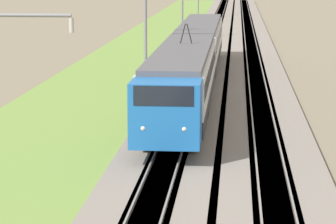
{
  "coord_description": "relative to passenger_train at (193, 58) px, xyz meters",
  "views": [
    {
      "loc": [
        -8.06,
        -2.74,
        8.07
      ],
      "look_at": [
        23.54,
        0.0,
        2.16
      ],
      "focal_mm": 85.0,
      "sensor_mm": 36.0,
      "label": 1
    }
  ],
  "objects": [
    {
      "name": "track_main",
      "position": [
        8.49,
        0.0,
        -2.13
      ],
      "size": [
        240.0,
        1.57,
        0.45
      ],
      "color": "#4C4238",
      "rests_on": "ground"
    },
    {
      "name": "grass_verge",
      "position": [
        8.49,
        5.37,
        -2.23
      ],
      "size": [
        240.0,
        10.11,
        0.12
      ],
      "color": "olive",
      "rests_on": "ground"
    },
    {
      "name": "track_adjacent",
      "position": [
        8.49,
        -4.11,
        -2.13
      ],
      "size": [
        240.0,
        1.57,
        0.45
      ],
      "color": "#4C4238",
      "rests_on": "ground"
    },
    {
      "name": "passenger_train",
      "position": [
        0.0,
        0.0,
        0.0
      ],
      "size": [
        39.48,
        2.91,
        4.91
      ],
      "rotation": [
        0.0,
        0.0,
        3.14
      ],
      "color": "blue",
      "rests_on": "ground"
    },
    {
      "name": "ballast_adjacent",
      "position": [
        8.49,
        -4.11,
        -2.14
      ],
      "size": [
        240.0,
        4.4,
        0.3
      ],
      "color": "gray",
      "rests_on": "ground"
    },
    {
      "name": "catenary_mast_mid",
      "position": [
        0.44,
        2.98,
        1.96
      ],
      "size": [
        0.22,
        2.56,
        8.21
      ],
      "color": "slate",
      "rests_on": "ground"
    },
    {
      "name": "catenary_mast_far",
      "position": [
        34.38,
        2.97,
        1.83
      ],
      "size": [
        0.22,
        2.56,
        7.96
      ],
      "color": "slate",
      "rests_on": "ground"
    },
    {
      "name": "ballast_main",
      "position": [
        8.49,
        0.0,
        -2.14
      ],
      "size": [
        240.0,
        4.4,
        0.3
      ],
      "color": "gray",
      "rests_on": "ground"
    }
  ]
}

